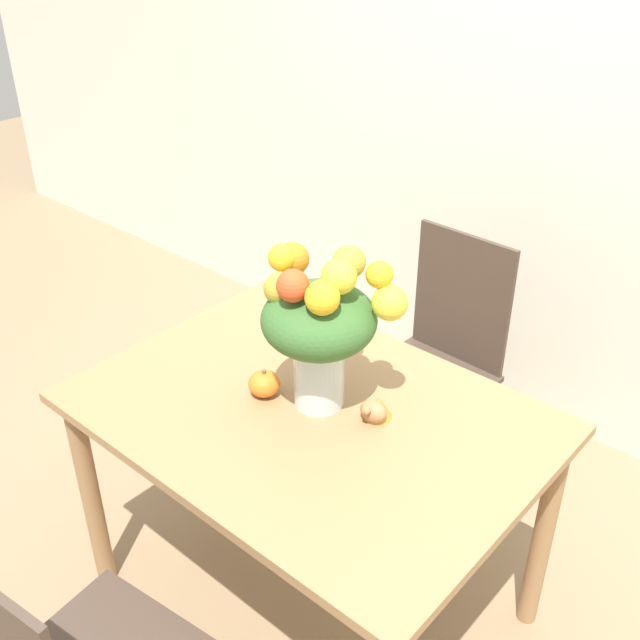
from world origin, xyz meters
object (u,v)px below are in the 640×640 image
object	(u,v)px
flower_vase	(321,323)
dining_chair_near_window	(438,361)
pumpkin	(264,384)
turkey_figurine	(376,409)

from	to	relation	value
flower_vase	dining_chair_near_window	size ratio (longest dim) A/B	0.50
pumpkin	dining_chair_near_window	distance (m)	0.89
flower_vase	pumpkin	size ratio (longest dim) A/B	5.23
pumpkin	dining_chair_near_window	bearing A→B (deg)	85.79
pumpkin	dining_chair_near_window	size ratio (longest dim) A/B	0.09
flower_vase	pumpkin	bearing A→B (deg)	-152.43
turkey_figurine	dining_chair_near_window	world-z (taller)	dining_chair_near_window
dining_chair_near_window	turkey_figurine	bearing A→B (deg)	-69.07
turkey_figurine	pumpkin	bearing A→B (deg)	-158.44
pumpkin	turkey_figurine	world-z (taller)	pumpkin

